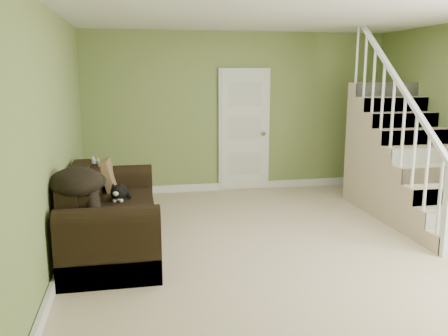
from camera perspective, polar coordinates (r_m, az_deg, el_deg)
name	(u,v)px	position (r m, az deg, el deg)	size (l,w,h in m)	color
floor	(289,246)	(5.57, 7.79, -9.23)	(5.00, 5.50, 0.01)	tan
ceiling	(296,9)	(5.25, 8.60, 18.36)	(5.00, 5.50, 0.01)	white
wall_back	(238,112)	(7.89, 1.67, 6.70)	(5.00, 0.04, 2.60)	olive
wall_left	(53,139)	(5.04, -19.88, 3.26)	(0.04, 5.50, 2.60)	olive
baseboard_back	(238,186)	(8.06, 1.67, -2.13)	(5.00, 0.04, 0.12)	white
baseboard_left	(64,256)	(5.34, -18.64, -10.00)	(0.04, 5.50, 0.12)	white
door	(244,130)	(7.90, 2.44, 4.56)	(0.86, 0.12, 2.02)	white
staircase	(404,168)	(7.08, 20.87, 0.00)	(1.00, 2.51, 2.82)	tan
sofa	(109,219)	(5.52, -13.70, -5.98)	(0.96, 2.22, 0.88)	black
side_table	(95,196)	(6.63, -15.31, -3.31)	(0.53, 0.53, 0.84)	black
cat	(119,192)	(5.71, -12.51, -2.87)	(0.25, 0.52, 0.25)	black
banana	(115,210)	(5.26, -12.96, -4.90)	(0.06, 0.20, 0.06)	yellow
throw_pillow	(109,176)	(6.20, -13.70, -0.89)	(0.10, 0.40, 0.40)	#4C371E
throw_blanket	(76,182)	(4.83, -17.40, -1.63)	(0.50, 0.67, 0.28)	black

